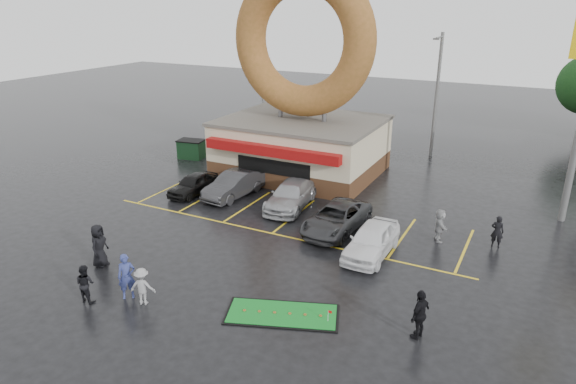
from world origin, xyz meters
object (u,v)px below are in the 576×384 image
at_px(car_black, 193,184).
at_px(car_dgrey, 234,185).
at_px(streetlight_mid, 437,93).
at_px(streetlight_left, 262,81).
at_px(putting_green, 282,314).
at_px(person_blue, 127,276).
at_px(person_cameraman, 420,314).
at_px(dumpster, 191,150).
at_px(car_grey, 336,218).
at_px(car_silver, 291,195).
at_px(donut_shop, 302,108).
at_px(car_white, 372,240).

distance_m(car_black, car_dgrey, 2.54).
bearing_deg(streetlight_mid, streetlight_left, -175.91).
bearing_deg(putting_green, streetlight_left, 121.41).
distance_m(person_blue, person_cameraman, 11.18).
bearing_deg(dumpster, car_grey, -35.75).
bearing_deg(car_black, car_silver, 10.42).
bearing_deg(person_blue, dumpster, 77.38).
bearing_deg(putting_green, streetlight_mid, 89.54).
bearing_deg(putting_green, person_blue, -164.00).
xyz_separation_m(streetlight_left, putting_green, (13.81, -22.61, -4.75)).
distance_m(donut_shop, car_silver, 7.36).
relative_size(car_black, car_silver, 0.76).
distance_m(streetlight_left, putting_green, 26.92).
height_order(streetlight_mid, car_silver, streetlight_mid).
relative_size(car_white, person_blue, 2.30).
distance_m(streetlight_left, streetlight_mid, 14.04).
distance_m(donut_shop, putting_green, 17.65).
relative_size(donut_shop, car_grey, 2.77).
height_order(streetlight_mid, car_white, streetlight_mid).
relative_size(car_silver, dumpster, 2.70).
xyz_separation_m(streetlight_mid, car_black, (-10.98, -14.72, -4.15)).
bearing_deg(streetlight_left, donut_shop, -44.78).
bearing_deg(car_silver, person_blue, -104.05).
xyz_separation_m(car_silver, person_blue, (-1.39, -11.46, 0.23)).
relative_size(car_grey, putting_green, 1.06).
xyz_separation_m(donut_shop, car_grey, (5.73, -7.73, -3.79)).
relative_size(streetlight_mid, car_grey, 1.85).
xyz_separation_m(car_white, putting_green, (-1.38, -6.20, -0.70)).
bearing_deg(car_white, putting_green, -101.79).
bearing_deg(streetlight_mid, car_white, -86.09).
height_order(car_grey, person_blue, person_blue).
bearing_deg(streetlight_mid, car_black, -126.72).
xyz_separation_m(car_black, car_white, (12.18, -2.69, 0.11)).
relative_size(car_black, car_dgrey, 0.83).
xyz_separation_m(donut_shop, putting_green, (6.81, -15.67, -4.43)).
bearing_deg(streetlight_left, streetlight_mid, 4.09).
bearing_deg(donut_shop, person_cameraman, -51.52).
bearing_deg(dumpster, car_dgrey, -46.28).
height_order(streetlight_left, car_silver, streetlight_left).
relative_size(streetlight_left, putting_green, 1.96).
bearing_deg(dumpster, streetlight_left, 67.07).
height_order(streetlight_left, car_white, streetlight_left).
bearing_deg(person_cameraman, putting_green, -62.70).
relative_size(car_dgrey, putting_green, 0.97).
bearing_deg(streetlight_left, car_silver, -54.40).
bearing_deg(person_cameraman, car_silver, -116.96).
bearing_deg(streetlight_mid, car_grey, -94.62).
xyz_separation_m(streetlight_left, car_silver, (9.21, -12.87, -4.08)).
xyz_separation_m(donut_shop, dumpster, (-8.77, -0.71, -3.81)).
bearing_deg(person_blue, donut_shop, 50.19).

